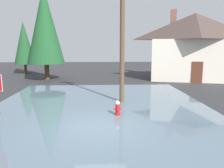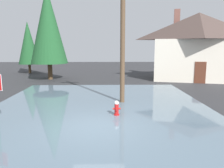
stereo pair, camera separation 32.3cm
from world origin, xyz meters
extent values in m
cube|color=#2D2D30|center=(0.00, 0.00, -0.05)|extent=(80.00, 80.00, 0.10)
cube|color=slate|center=(0.01, 3.34, 0.03)|extent=(12.13, 13.75, 0.06)
cube|color=silver|center=(-0.01, -1.44, 0.00)|extent=(3.45, 0.41, 0.01)
cylinder|color=red|center=(0.87, 1.55, 0.05)|extent=(0.28, 0.28, 0.09)
cylinder|color=red|center=(0.87, 1.55, 0.35)|extent=(0.21, 0.21, 0.51)
sphere|color=white|center=(0.87, 1.55, 0.67)|extent=(0.22, 0.22, 0.22)
cylinder|color=red|center=(0.72, 1.55, 0.38)|extent=(0.09, 0.08, 0.08)
cylinder|color=red|center=(1.02, 1.55, 0.38)|extent=(0.09, 0.08, 0.08)
cylinder|color=red|center=(0.87, 1.41, 0.38)|extent=(0.10, 0.09, 0.10)
cylinder|color=brown|center=(1.32, 4.16, 4.25)|extent=(0.28, 0.28, 8.50)
cube|color=silver|center=(9.64, 13.84, 2.03)|extent=(9.42, 7.24, 4.07)
pyramid|color=#473833|center=(9.64, 13.84, 5.39)|extent=(10.18, 7.81, 2.65)
cube|color=brown|center=(7.84, 15.28, 6.05)|extent=(0.73, 0.73, 2.38)
cube|color=#592D1E|center=(8.99, 11.21, 1.00)|extent=(0.99, 0.30, 2.00)
cylinder|color=#4C3823|center=(-9.58, 19.86, 0.58)|extent=(0.32, 0.32, 1.17)
cone|color=#1E5128|center=(-9.58, 19.86, 3.82)|extent=(2.59, 2.59, 5.31)
cylinder|color=#4C3823|center=(-5.50, 14.10, 0.83)|extent=(0.46, 0.46, 1.67)
cone|color=#1E5128|center=(-5.50, 14.10, 5.47)|extent=(3.71, 3.71, 7.61)
camera|label=1|loc=(0.10, -9.01, 3.41)|focal=35.76mm
camera|label=2|loc=(0.42, -9.02, 3.41)|focal=35.76mm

